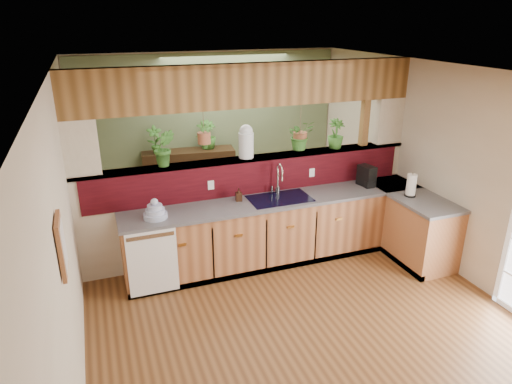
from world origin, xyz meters
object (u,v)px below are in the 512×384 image
object	(u,v)px
faucet	(279,178)
soap_dispenser	(239,195)
coffee_maker	(367,177)
shelving_console	(190,179)
dish_stack	(155,212)
paper_towel	(411,186)
glass_jar	(246,141)

from	to	relation	value
faucet	soap_dispenser	size ratio (longest dim) A/B	2.51
coffee_maker	shelving_console	bearing A→B (deg)	121.74
coffee_maker	shelving_console	world-z (taller)	coffee_maker
faucet	soap_dispenser	xyz separation A→B (m)	(-0.58, -0.05, -0.15)
faucet	dish_stack	distance (m)	1.69
faucet	shelving_console	bearing A→B (deg)	109.80
dish_stack	shelving_console	xyz separation A→B (m)	(0.91, 2.33, -0.48)
soap_dispenser	faucet	bearing A→B (deg)	4.73
coffee_maker	paper_towel	bearing A→B (deg)	-69.29
dish_stack	glass_jar	size ratio (longest dim) A/B	0.64
dish_stack	coffee_maker	distance (m)	2.96
faucet	dish_stack	world-z (taller)	faucet
faucet	shelving_console	distance (m)	2.34
paper_towel	glass_jar	world-z (taller)	glass_jar
shelving_console	glass_jar	bearing A→B (deg)	-71.74
glass_jar	dish_stack	bearing A→B (deg)	-161.43
paper_towel	glass_jar	distance (m)	2.26
glass_jar	coffee_maker	bearing A→B (deg)	-11.76
dish_stack	glass_jar	world-z (taller)	glass_jar
paper_towel	glass_jar	size ratio (longest dim) A/B	0.73
soap_dispenser	coffee_maker	xyz separation A→B (m)	(1.86, -0.08, 0.05)
glass_jar	paper_towel	bearing A→B (deg)	-23.99
coffee_maker	dish_stack	bearing A→B (deg)	171.05
soap_dispenser	shelving_console	size ratio (longest dim) A/B	0.11
paper_towel	shelving_console	distance (m)	3.71
dish_stack	paper_towel	bearing A→B (deg)	-7.87
soap_dispenser	shelving_console	distance (m)	2.23
shelving_console	paper_towel	bearing A→B (deg)	-42.67
glass_jar	shelving_console	xyz separation A→B (m)	(-0.38, 1.90, -1.11)
faucet	glass_jar	xyz separation A→B (m)	(-0.38, 0.22, 0.48)
soap_dispenser	shelving_console	bearing A→B (deg)	94.89
paper_towel	shelving_console	xyz separation A→B (m)	(-2.38, 2.79, -0.55)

